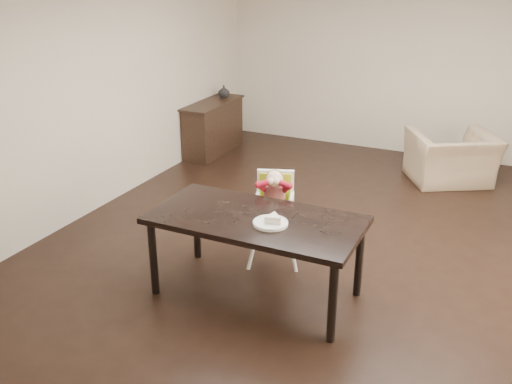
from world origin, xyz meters
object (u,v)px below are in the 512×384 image
(sideboard, at_px, (213,127))
(dining_table, at_px, (256,226))
(high_chair, at_px, (275,197))
(armchair, at_px, (452,150))

(sideboard, bearing_deg, dining_table, -55.61)
(high_chair, height_order, armchair, high_chair)
(dining_table, xyz_separation_m, high_chair, (-0.12, 0.67, -0.01))
(armchair, xyz_separation_m, sideboard, (-3.47, -0.23, -0.06))
(dining_table, xyz_separation_m, sideboard, (-2.31, 3.37, -0.27))
(dining_table, bearing_deg, armchair, 72.11)
(dining_table, relative_size, armchair, 1.73)
(armchair, bearing_deg, high_chair, 36.26)
(armchair, height_order, sideboard, armchair)
(high_chair, relative_size, sideboard, 0.75)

